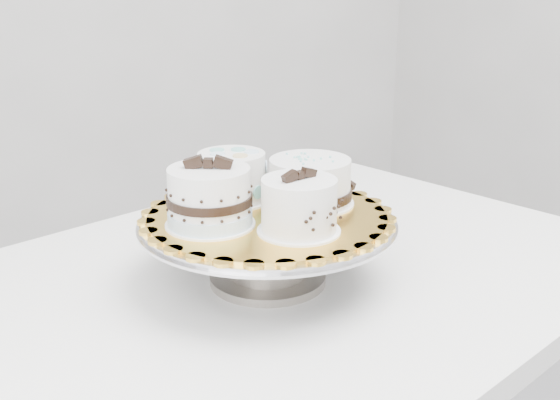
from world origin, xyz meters
TOP-DOWN VIEW (x-y plane):
  - table at (0.04, 0.20)m, footprint 1.26×0.95m
  - cake_stand at (0.04, 0.19)m, footprint 0.37×0.37m
  - cake_board at (0.04, 0.19)m, footprint 0.42×0.42m
  - cake_swirl at (0.03, 0.11)m, footprint 0.11×0.11m
  - cake_banded at (-0.05, 0.19)m, footprint 0.16×0.16m
  - cake_dots at (0.03, 0.27)m, footprint 0.12×0.12m
  - cake_ribbon at (0.12, 0.19)m, footprint 0.14×0.14m

SIDE VIEW (x-z plane):
  - table at x=0.04m, z-range 0.29..1.04m
  - cake_stand at x=0.04m, z-range 0.77..0.87m
  - cake_board at x=0.04m, z-range 0.85..0.85m
  - cake_ribbon at x=0.12m, z-range 0.85..0.92m
  - cake_swirl at x=0.03m, z-range 0.85..0.93m
  - cake_banded at x=-0.05m, z-range 0.84..0.94m
  - cake_dots at x=0.03m, z-range 0.85..0.93m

